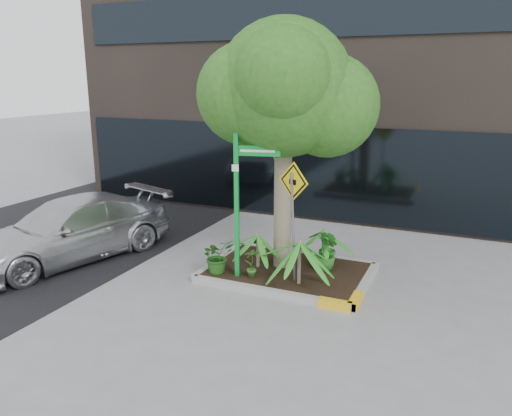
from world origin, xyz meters
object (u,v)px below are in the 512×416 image
at_px(street_sign_post, 240,191).
at_px(cattle_sign, 293,202).
at_px(tree, 284,88).
at_px(parked_car, 70,230).

relative_size(street_sign_post, cattle_sign, 1.29).
bearing_deg(tree, parked_car, -165.57).
distance_m(street_sign_post, cattle_sign, 1.07).
distance_m(parked_car, street_sign_post, 4.26).
distance_m(parked_car, cattle_sign, 5.26).
xyz_separation_m(tree, cattle_sign, (0.50, -0.77, -2.04)).
relative_size(parked_car, street_sign_post, 1.54).
height_order(tree, parked_car, tree).
bearing_deg(tree, street_sign_post, -123.48).
distance_m(tree, parked_car, 5.70).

